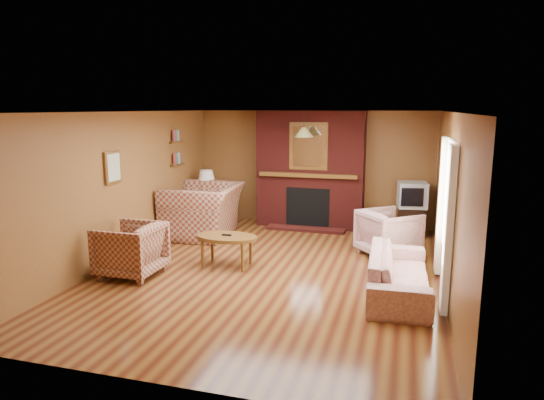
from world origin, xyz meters
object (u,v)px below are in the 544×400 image
(plaid_loveseat, at_px, (203,210))
(coffee_table, at_px, (227,239))
(fireplace, at_px, (310,170))
(crt_tv, at_px, (412,195))
(plaid_armchair, at_px, (130,250))
(tv_stand, at_px, (411,221))
(floral_armchair, at_px, (389,233))
(side_table, at_px, (207,212))
(floral_sofa, at_px, (399,273))
(table_lamp, at_px, (207,183))

(plaid_loveseat, height_order, coffee_table, plaid_loveseat)
(fireplace, bearing_deg, crt_tv, -5.30)
(plaid_armchair, height_order, tv_stand, plaid_armchair)
(fireplace, distance_m, floral_armchair, 2.52)
(side_table, bearing_deg, floral_sofa, -35.53)
(plaid_armchair, height_order, floral_armchair, plaid_armchair)
(fireplace, height_order, crt_tv, fireplace)
(crt_tv, bearing_deg, fireplace, 174.70)
(fireplace, relative_size, floral_armchair, 2.79)
(floral_sofa, height_order, tv_stand, floral_sofa)
(floral_sofa, relative_size, floral_armchair, 2.30)
(plaid_loveseat, height_order, tv_stand, plaid_loveseat)
(fireplace, distance_m, plaid_loveseat, 2.36)
(coffee_table, bearing_deg, side_table, 119.62)
(fireplace, bearing_deg, plaid_armchair, -117.62)
(plaid_loveseat, bearing_deg, floral_armchair, 78.34)
(plaid_armchair, bearing_deg, plaid_loveseat, 178.52)
(tv_stand, bearing_deg, plaid_loveseat, -163.66)
(floral_sofa, height_order, table_lamp, table_lamp)
(plaid_loveseat, height_order, floral_sofa, plaid_loveseat)
(plaid_loveseat, relative_size, coffee_table, 1.56)
(coffee_table, bearing_deg, tv_stand, 44.86)
(floral_armchair, bearing_deg, side_table, 33.80)
(floral_armchair, bearing_deg, floral_sofa, 147.79)
(plaid_loveseat, bearing_deg, table_lamp, -166.81)
(fireplace, relative_size, table_lamp, 3.86)
(fireplace, height_order, floral_armchair, fireplace)
(plaid_armchair, bearing_deg, crt_tv, 132.35)
(fireplace, xyz_separation_m, plaid_loveseat, (-1.85, -1.29, -0.69))
(floral_sofa, distance_m, floral_armchair, 1.72)
(plaid_armchair, xyz_separation_m, table_lamp, (-0.15, 3.19, 0.52))
(plaid_loveseat, height_order, side_table, plaid_loveseat)
(coffee_table, bearing_deg, fireplace, 76.14)
(coffee_table, relative_size, table_lamp, 1.58)
(floral_sofa, relative_size, coffee_table, 2.01)
(plaid_loveseat, relative_size, floral_armchair, 1.78)
(table_lamp, distance_m, crt_tv, 4.17)
(floral_sofa, height_order, coffee_table, floral_sofa)
(fireplace, relative_size, plaid_armchair, 2.77)
(fireplace, distance_m, coffee_table, 3.13)
(tv_stand, xyz_separation_m, crt_tv, (0.00, -0.01, 0.52))
(plaid_loveseat, height_order, table_lamp, table_lamp)
(side_table, xyz_separation_m, tv_stand, (4.15, 0.35, -0.00))
(fireplace, xyz_separation_m, side_table, (-2.10, -0.53, -0.90))
(floral_armchair, bearing_deg, fireplace, 5.76)
(tv_stand, bearing_deg, crt_tv, -89.45)
(crt_tv, bearing_deg, tv_stand, 90.00)
(plaid_armchair, distance_m, side_table, 3.20)
(plaid_armchair, height_order, crt_tv, crt_tv)
(plaid_loveseat, distance_m, plaid_armchair, 2.44)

